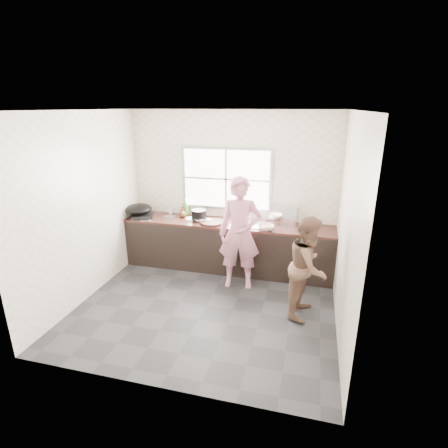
% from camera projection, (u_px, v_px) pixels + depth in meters
% --- Properties ---
extents(floor, '(3.60, 3.20, 0.01)m').
position_uv_depth(floor, '(206.00, 306.00, 5.06)').
color(floor, '#29292C').
rests_on(floor, ground).
extents(ceiling, '(3.60, 3.20, 0.01)m').
position_uv_depth(ceiling, '(202.00, 110.00, 4.19)').
color(ceiling, silver).
rests_on(ceiling, wall_back).
extents(wall_back, '(3.60, 0.01, 2.70)m').
position_uv_depth(wall_back, '(232.00, 190.00, 6.10)').
color(wall_back, silver).
rests_on(wall_back, ground).
extents(wall_left, '(0.01, 3.20, 2.70)m').
position_uv_depth(wall_left, '(86.00, 208.00, 5.05)').
color(wall_left, silver).
rests_on(wall_left, ground).
extents(wall_right, '(0.01, 3.20, 2.70)m').
position_uv_depth(wall_right, '(348.00, 228.00, 4.20)').
color(wall_right, silver).
rests_on(wall_right, ground).
extents(wall_front, '(3.60, 0.01, 2.70)m').
position_uv_depth(wall_front, '(151.00, 269.00, 3.15)').
color(wall_front, beige).
rests_on(wall_front, ground).
extents(cabinet, '(3.60, 0.62, 0.82)m').
position_uv_depth(cabinet, '(228.00, 247.00, 6.11)').
color(cabinet, black).
rests_on(cabinet, floor).
extents(countertop, '(3.60, 0.64, 0.04)m').
position_uv_depth(countertop, '(228.00, 224.00, 5.97)').
color(countertop, '#381C17').
rests_on(countertop, cabinet).
extents(sink, '(0.55, 0.45, 0.02)m').
position_uv_depth(sink, '(248.00, 224.00, 5.88)').
color(sink, silver).
rests_on(sink, countertop).
extents(faucet, '(0.02, 0.02, 0.30)m').
position_uv_depth(faucet, '(250.00, 212.00, 6.02)').
color(faucet, silver).
rests_on(faucet, countertop).
extents(window_frame, '(1.60, 0.05, 1.10)m').
position_uv_depth(window_frame, '(226.00, 179.00, 6.04)').
color(window_frame, '#9EA0A5').
rests_on(window_frame, wall_back).
extents(window_glazing, '(1.50, 0.01, 1.00)m').
position_uv_depth(window_glazing, '(226.00, 179.00, 6.02)').
color(window_glazing, white).
rests_on(window_glazing, window_frame).
extents(woman, '(0.65, 0.47, 1.65)m').
position_uv_depth(woman, '(240.00, 237.00, 5.39)').
color(woman, pink).
rests_on(woman, floor).
extents(person_side, '(0.65, 0.77, 1.41)m').
position_uv_depth(person_side, '(308.00, 267.00, 4.67)').
color(person_side, brown).
rests_on(person_side, floor).
extents(cutting_board, '(0.52, 0.52, 0.04)m').
position_uv_depth(cutting_board, '(212.00, 223.00, 5.90)').
color(cutting_board, black).
rests_on(cutting_board, countertop).
extents(cleaver, '(0.21, 0.12, 0.01)m').
position_uv_depth(cleaver, '(206.00, 219.00, 6.00)').
color(cleaver, silver).
rests_on(cleaver, cutting_board).
extents(bowl_mince, '(0.27, 0.27, 0.05)m').
position_uv_depth(bowl_mince, '(201.00, 220.00, 6.01)').
color(bowl_mince, white).
rests_on(bowl_mince, countertop).
extents(bowl_crabs, '(0.23, 0.23, 0.07)m').
position_uv_depth(bowl_crabs, '(266.00, 228.00, 5.60)').
color(bowl_crabs, silver).
rests_on(bowl_crabs, countertop).
extents(bowl_held, '(0.23, 0.23, 0.06)m').
position_uv_depth(bowl_held, '(248.00, 226.00, 5.70)').
color(bowl_held, white).
rests_on(bowl_held, countertop).
extents(black_pot, '(0.33, 0.33, 0.18)m').
position_uv_depth(black_pot, '(199.00, 215.00, 6.05)').
color(black_pot, black).
rests_on(black_pot, countertop).
extents(plate_food, '(0.27, 0.27, 0.02)m').
position_uv_depth(plate_food, '(192.00, 219.00, 6.12)').
color(plate_food, white).
rests_on(plate_food, countertop).
extents(bottle_green, '(0.14, 0.14, 0.30)m').
position_uv_depth(bottle_green, '(186.00, 207.00, 6.33)').
color(bottle_green, '#38882C').
rests_on(bottle_green, countertop).
extents(bottle_brown_tall, '(0.11, 0.12, 0.20)m').
position_uv_depth(bottle_brown_tall, '(185.00, 210.00, 6.34)').
color(bottle_brown_tall, '#4C2913').
rests_on(bottle_brown_tall, countertop).
extents(bottle_brown_short, '(0.15, 0.15, 0.15)m').
position_uv_depth(bottle_brown_short, '(183.00, 213.00, 6.21)').
color(bottle_brown_short, '#4D2813').
rests_on(bottle_brown_short, countertop).
extents(glass_jar, '(0.07, 0.07, 0.09)m').
position_uv_depth(glass_jar, '(171.00, 211.00, 6.43)').
color(glass_jar, silver).
rests_on(glass_jar, countertop).
extents(burner, '(0.48, 0.48, 0.06)m').
position_uv_depth(burner, '(143.00, 216.00, 6.24)').
color(burner, black).
rests_on(burner, countertop).
extents(wok, '(0.51, 0.51, 0.18)m').
position_uv_depth(wok, '(139.00, 209.00, 6.22)').
color(wok, black).
rests_on(wok, burner).
extents(dish_rack, '(0.47, 0.36, 0.33)m').
position_uv_depth(dish_rack, '(285.00, 213.00, 5.90)').
color(dish_rack, silver).
rests_on(dish_rack, countertop).
extents(pot_lid_left, '(0.24, 0.24, 0.01)m').
position_uv_depth(pot_lid_left, '(145.00, 219.00, 6.12)').
color(pot_lid_left, silver).
rests_on(pot_lid_left, countertop).
extents(pot_lid_right, '(0.23, 0.23, 0.01)m').
position_uv_depth(pot_lid_right, '(170.00, 217.00, 6.25)').
color(pot_lid_right, '#ABADB2').
rests_on(pot_lid_right, countertop).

